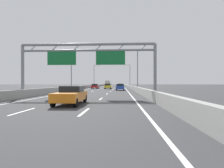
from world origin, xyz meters
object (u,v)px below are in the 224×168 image
Objects in this scene: silver_car at (120,86)px; box_truck at (108,83)px; streetlamp_right_mid at (137,67)px; red_car at (95,86)px; streetlamp_right_far at (129,74)px; orange_car at (71,95)px; yellow_car at (108,86)px; streetlamp_left_far at (95,74)px; streetlamp_left_mid at (72,67)px; sign_gantry at (87,56)px; blue_car at (120,87)px.

silver_car is 46.31m from box_truck.
streetlamp_right_mid is 2.21× the size of red_car.
streetlamp_right_far reaches higher than box_truck.
orange_car is 39.70m from yellow_car.
silver_car is 7.14m from yellow_car.
streetlamp_left_far is 14.93m from streetlamp_right_far.
streetlamp_right_far is 21.39m from silver_car.
yellow_car is 0.59× the size of box_truck.
streetlamp_right_mid reaches higher than box_truck.
streetlamp_left_mid is at bearing -90.00° from streetlamp_left_far.
streetlamp_right_mid is at bearing 0.00° from streetlamp_left_mid.
sign_gantry is 21.73m from blue_car.
streetlamp_left_far is at bearing 111.81° from streetlamp_right_mid.
streetlamp_right_far is at bearing 84.33° from blue_car.
blue_car is 0.93× the size of yellow_car.
streetlamp_right_mid is 17.83m from silver_car.
streetlamp_left_mid is 1.00× the size of streetlamp_right_far.
orange_car is (-3.63, -45.92, -0.03)m from silver_car.
sign_gantry is 3.72× the size of red_car.
box_truck reaches higher than blue_car.
orange_car is (7.48, -29.13, -4.67)m from streetlamp_left_mid.
silver_car is (-3.82, -20.52, -4.64)m from streetlamp_right_far.
silver_car is 17.41m from blue_car.
streetlamp_left_mid is 2.19× the size of blue_car.
streetlamp_left_mid and streetlamp_right_mid have the same top height.
red_car is at bearing -112.99° from streetlamp_right_far.
sign_gantry is 1.69× the size of streetlamp_left_mid.
orange_car is (0.06, -7.49, -4.07)m from sign_gantry.
streetlamp_left_far reaches higher than silver_car.
streetlamp_right_far reaches higher than orange_car.
streetlamp_left_far is 2.18× the size of silver_car.
streetlamp_right_mid is 13.66m from yellow_car.
red_car is 0.92× the size of yellow_car.
blue_car reaches higher than red_car.
orange_car is 0.96× the size of yellow_car.
streetlamp_right_far is at bearing 74.69° from yellow_car.
streetlamp_right_far is at bearing 90.00° from streetlamp_right_mid.
sign_gantry is 84.30m from box_truck.
sign_gantry is at bearing -95.49° from silver_car.
streetlamp_left_mid reaches higher than silver_car.
sign_gantry reaches higher than blue_car.
streetlamp_left_far is 1.21× the size of box_truck.
streetlamp_right_mid reaches higher than silver_car.
yellow_car is (7.61, 10.57, -4.63)m from streetlamp_left_mid.
silver_car is at bearing 85.48° from orange_car.
orange_car is at bearing -83.58° from streetlamp_left_far.
streetlamp_right_far is at bearing 79.45° from silver_car.
streetlamp_left_mid is 12.11m from blue_car.
silver_car is (3.69, 38.43, -4.04)m from sign_gantry.
red_car is (-11.12, 11.11, -4.67)m from streetlamp_right_mid.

